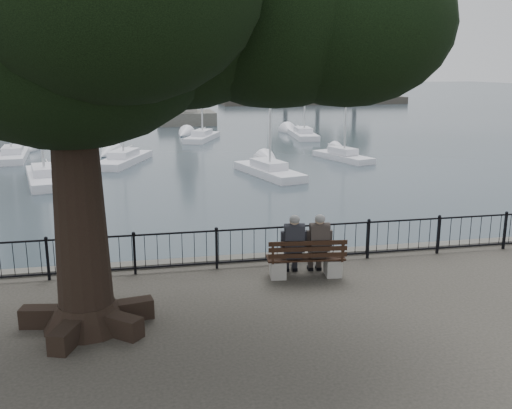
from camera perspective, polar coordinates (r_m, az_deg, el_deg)
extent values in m
cube|color=#4E4C45|center=(15.18, -0.38, -7.28)|extent=(200.00, 0.40, 1.20)
plane|color=#253138|center=(114.11, -10.19, 10.46)|extent=(260.00, 260.00, 0.00)
cube|color=black|center=(14.25, 0.00, -2.42)|extent=(22.00, 0.04, 0.04)
cube|color=black|center=(14.50, 0.00, -5.58)|extent=(22.00, 0.04, 0.04)
cube|color=gray|center=(13.73, 2.18, -6.44)|extent=(0.41, 0.50, 0.43)
cube|color=gray|center=(13.96, 7.69, -6.21)|extent=(0.41, 0.50, 0.43)
cube|color=black|center=(13.74, 4.98, -5.34)|extent=(1.90, 0.71, 0.04)
cube|color=black|center=(13.39, 5.23, -4.47)|extent=(1.86, 0.23, 0.41)
cube|color=black|center=(13.66, 3.76, -4.88)|extent=(0.40, 0.35, 0.25)
cube|color=black|center=(13.44, 3.86, -3.44)|extent=(0.48, 0.29, 0.62)
sphere|color=tan|center=(13.36, 3.87, -1.61)|extent=(0.24, 0.24, 0.24)
ellipsoid|color=gray|center=(13.32, 3.89, -1.49)|extent=(0.25, 0.25, 0.21)
cube|color=black|center=(14.06, 3.54, -5.87)|extent=(0.38, 0.49, 0.47)
cube|color=#2C2723|center=(13.77, 6.24, -4.79)|extent=(0.40, 0.35, 0.25)
cube|color=#2C2723|center=(13.55, 6.38, -3.36)|extent=(0.48, 0.29, 0.62)
sphere|color=tan|center=(13.46, 6.40, -1.54)|extent=(0.24, 0.24, 0.24)
ellipsoid|color=gray|center=(13.43, 6.42, -1.42)|extent=(0.25, 0.25, 0.21)
cube|color=#2C2723|center=(14.16, 5.96, -5.77)|extent=(0.38, 0.49, 0.47)
cone|color=black|center=(11.73, -16.52, -10.45)|extent=(1.67, 1.67, 0.49)
cone|color=black|center=(10.94, -17.47, 2.60)|extent=(1.08, 1.08, 5.89)
ellipsoid|color=black|center=(10.79, -18.55, 17.08)|extent=(5.70, 5.70, 4.44)
ellipsoid|color=black|center=(11.17, -8.35, 19.50)|extent=(5.11, 5.11, 3.98)
ellipsoid|color=black|center=(11.13, 1.95, 18.64)|extent=(4.52, 4.52, 3.52)
ellipsoid|color=black|center=(11.11, 9.17, 17.47)|extent=(3.93, 3.93, 3.06)
cube|color=#4E4C45|center=(74.70, -23.45, 8.45)|extent=(10.22, 10.22, 1.40)
cube|color=#4E4C45|center=(61.33, -7.03, 8.56)|extent=(5.89, 5.89, 1.40)
cube|color=gray|center=(61.17, -7.10, 10.86)|extent=(2.16, 2.55, 3.93)
cube|color=#4E4C45|center=(61.11, -7.16, 12.84)|extent=(2.55, 2.94, 0.30)
cube|color=gray|center=(61.40, -7.20, 13.62)|extent=(1.28, 2.16, 1.37)
cube|color=gray|center=(60.42, -7.15, 14.28)|extent=(1.47, 0.98, 1.57)
sphere|color=gray|center=(60.06, -7.15, 15.31)|extent=(1.67, 1.67, 1.67)
cube|color=silver|center=(32.00, -20.25, 2.31)|extent=(2.99, 6.41, 0.69)
cube|color=silver|center=(31.91, -20.32, 3.19)|extent=(1.76, 2.73, 0.52)
cylinder|color=silver|center=(31.12, -21.20, 12.36)|extent=(0.14, 0.14, 10.63)
cube|color=silver|center=(36.76, -13.05, 4.18)|extent=(3.62, 6.16, 0.66)
cube|color=silver|center=(36.68, -13.09, 4.95)|extent=(1.98, 2.70, 0.50)
cylinder|color=silver|center=(35.96, -13.58, 13.37)|extent=(0.13, 0.13, 11.17)
cube|color=silver|center=(31.87, 1.27, 3.11)|extent=(3.10, 6.06, 0.65)
cube|color=silver|center=(31.79, 1.27, 4.00)|extent=(1.77, 2.61, 0.49)
cylinder|color=silver|center=(31.03, 1.46, 12.58)|extent=(0.13, 0.13, 9.90)
cube|color=silver|center=(37.65, 8.65, 4.59)|extent=(2.83, 5.10, 0.55)
cube|color=silver|center=(37.58, 8.68, 5.34)|extent=(1.57, 2.21, 0.41)
cylinder|color=silver|center=(36.96, 9.06, 11.73)|extent=(0.11, 0.11, 8.79)
cube|color=silver|center=(40.76, -23.10, 4.34)|extent=(2.25, 6.04, 0.66)
cube|color=silver|center=(40.70, -23.16, 5.03)|extent=(1.45, 2.52, 0.49)
cylinder|color=silver|center=(40.04, -24.14, 14.11)|extent=(0.13, 0.13, 13.30)
cube|color=silver|center=(47.58, -5.40, 6.55)|extent=(3.63, 5.90, 0.64)
cube|color=silver|center=(47.52, -5.42, 7.15)|extent=(1.96, 2.60, 0.48)
cylinder|color=silver|center=(46.90, -5.53, 13.65)|extent=(0.13, 0.13, 11.15)
cube|color=silver|center=(49.39, 4.72, 6.83)|extent=(2.20, 6.18, 0.67)
cube|color=silver|center=(49.33, 4.73, 7.40)|extent=(1.44, 2.56, 0.50)
cylinder|color=silver|center=(48.72, 4.97, 13.49)|extent=(0.13, 0.13, 10.87)
cube|color=silver|center=(54.81, -14.05, 7.14)|extent=(2.12, 5.32, 0.57)
cube|color=silver|center=(54.76, -14.08, 7.66)|extent=(1.33, 2.23, 0.43)
cylinder|color=silver|center=(54.21, -14.42, 13.25)|extent=(0.11, 0.11, 11.08)
cube|color=#2F2D28|center=(95.20, 5.63, 10.31)|extent=(30.00, 8.00, 1.20)
cylinder|color=black|center=(91.82, 2.99, 11.80)|extent=(0.70, 0.70, 4.00)
ellipsoid|color=black|center=(91.78, 3.02, 14.30)|extent=(5.20, 5.20, 4.16)
cylinder|color=black|center=(95.39, 6.26, 11.81)|extent=(0.70, 0.70, 4.00)
ellipsoid|color=black|center=(95.35, 6.32, 14.21)|extent=(5.20, 5.20, 4.16)
cylinder|color=black|center=(96.43, 9.91, 11.71)|extent=(0.70, 0.70, 4.00)
ellipsoid|color=black|center=(96.39, 10.01, 14.09)|extent=(5.20, 5.20, 4.16)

